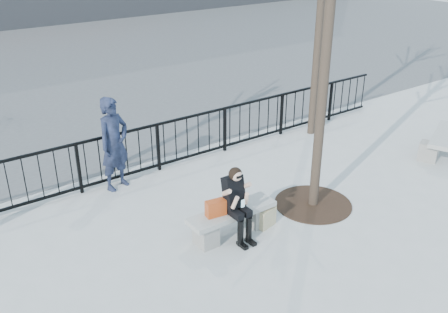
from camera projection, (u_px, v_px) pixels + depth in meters
ground at (232, 234)px, 8.83m from camera, size 120.00×120.00×0.00m
street_surface at (9, 62)px, 19.89m from camera, size 60.00×23.00×0.01m
railing at (150, 149)px, 10.81m from camera, size 14.00×0.06×1.10m
tree_grate at (313, 204)px, 9.76m from camera, size 1.50×1.50×0.02m
bench_main at (232, 219)px, 8.71m from camera, size 1.65×0.46×0.49m
bench_second at (444, 141)px, 11.79m from camera, size 1.78×0.50×0.53m
seated_woman at (238, 205)px, 8.43m from camera, size 0.50×0.64×1.34m
handbag at (216, 208)px, 8.41m from camera, size 0.36×0.21×0.28m
shopping_bag at (267, 218)px, 8.98m from camera, size 0.40×0.22×0.36m
standing_man at (114, 144)px, 10.02m from camera, size 0.83×0.67×1.95m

